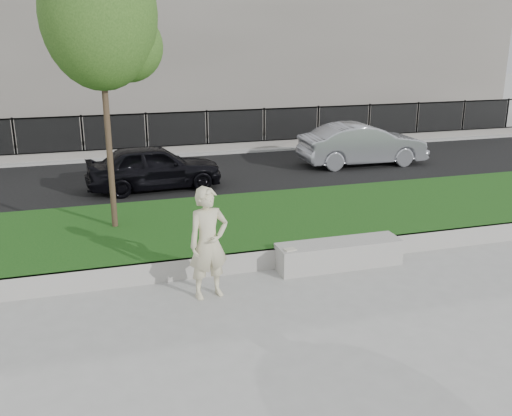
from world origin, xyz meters
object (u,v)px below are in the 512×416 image
object	(u,v)px
car_dark	(154,167)
car_silver	(363,144)
book	(290,249)
man	(208,243)
stone_bench	(339,254)
young_tree	(104,19)

from	to	relation	value
car_dark	car_silver	distance (m)	7.18
car_silver	book	bearing A→B (deg)	146.63
car_dark	man	bearing A→B (deg)	177.05
stone_bench	car_silver	world-z (taller)	car_silver
young_tree	car_silver	size ratio (longest dim) A/B	1.35
stone_bench	man	bearing A→B (deg)	-168.29
book	car_dark	distance (m)	6.94
stone_bench	car_silver	bearing A→B (deg)	60.34
stone_bench	car_silver	xyz separation A→B (m)	(4.40, 7.73, 0.49)
car_dark	car_silver	xyz separation A→B (m)	(7.09, 1.13, 0.05)
man	book	bearing A→B (deg)	3.51
car_dark	car_silver	size ratio (longest dim) A/B	0.89
car_dark	young_tree	bearing A→B (deg)	159.70
book	young_tree	bearing A→B (deg)	129.31
car_dark	car_silver	world-z (taller)	car_silver
man	car_dark	distance (m)	7.16
stone_bench	book	size ratio (longest dim) A/B	11.68
car_dark	car_silver	bearing A→B (deg)	-84.14
book	car_silver	distance (m)	9.57
stone_bench	young_tree	world-z (taller)	young_tree
stone_bench	young_tree	size ratio (longest dim) A/B	0.43
book	young_tree	world-z (taller)	young_tree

